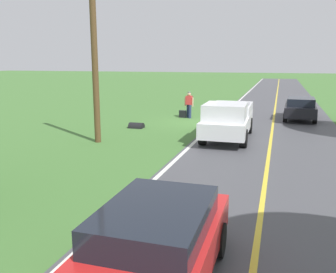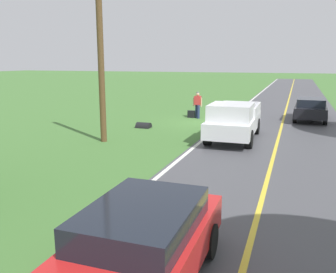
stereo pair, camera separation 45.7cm
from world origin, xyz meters
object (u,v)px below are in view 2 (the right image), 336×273
at_px(pickup_truck_passing, 234,120).
at_px(sedan_near_oncoming, 311,109).
at_px(suitcase_carried, 191,114).
at_px(utility_pole_roadside, 101,54).
at_px(sedan_ahead_same_lane, 139,246).
at_px(hitchhiker_walking, 198,103).

height_order(pickup_truck_passing, sedan_near_oncoming, pickup_truck_passing).
height_order(suitcase_carried, sedan_near_oncoming, sedan_near_oncoming).
bearing_deg(utility_pole_roadside, suitcase_carried, -102.65).
xyz_separation_m(pickup_truck_passing, sedan_ahead_same_lane, (-0.50, 11.92, -0.21)).
xyz_separation_m(hitchhiker_walking, utility_pole_roadside, (2.28, 8.32, 3.00)).
bearing_deg(hitchhiker_walking, pickup_truck_passing, 119.22).
bearing_deg(sedan_ahead_same_lane, sedan_near_oncoming, -99.13).
bearing_deg(suitcase_carried, sedan_near_oncoming, 106.33).
xyz_separation_m(hitchhiker_walking, pickup_truck_passing, (-3.36, 6.00, -0.01)).
bearing_deg(suitcase_carried, hitchhiker_walking, 100.86).
bearing_deg(sedan_near_oncoming, pickup_truck_passing, 64.13).
bearing_deg(pickup_truck_passing, sedan_ahead_same_lane, 92.38).
relative_size(hitchhiker_walking, sedan_near_oncoming, 0.39).
relative_size(pickup_truck_passing, sedan_near_oncoming, 1.22).
relative_size(suitcase_carried, utility_pole_roadside, 0.06).
xyz_separation_m(sedan_ahead_same_lane, sedan_near_oncoming, (-3.11, -19.37, 0.00)).
bearing_deg(sedan_near_oncoming, suitcase_carried, 11.35).
distance_m(hitchhiker_walking, sedan_ahead_same_lane, 18.34).
relative_size(suitcase_carried, pickup_truck_passing, 0.09).
xyz_separation_m(pickup_truck_passing, sedan_near_oncoming, (-3.61, -7.44, -0.21)).
relative_size(sedan_ahead_same_lane, utility_pole_roadside, 0.55).
bearing_deg(hitchhiker_walking, suitcase_carried, 5.87).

